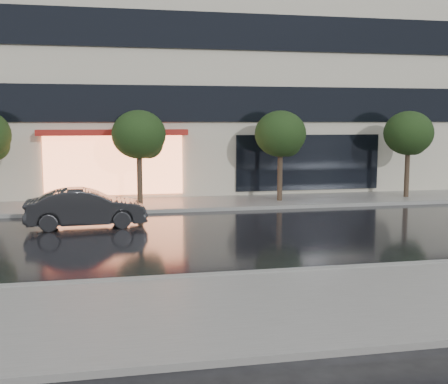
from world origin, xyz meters
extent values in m
plane|color=black|center=(0.00, 0.00, 0.00)|extent=(120.00, 120.00, 0.00)
cube|color=slate|center=(0.00, -3.25, 0.06)|extent=(60.00, 4.50, 0.12)
cube|color=slate|center=(0.00, 10.25, 0.06)|extent=(60.00, 3.50, 0.12)
cube|color=gray|center=(0.00, -1.00, 0.07)|extent=(60.00, 0.25, 0.14)
cube|color=gray|center=(0.00, 8.50, 0.07)|extent=(60.00, 0.25, 0.14)
cube|color=#BEB7A1|center=(0.00, 18.00, 9.00)|extent=(30.00, 12.00, 18.00)
cube|color=black|center=(0.00, 11.94, 4.30)|extent=(28.00, 0.12, 1.60)
cube|color=black|center=(0.00, 11.94, 7.50)|extent=(28.00, 0.12, 1.60)
cube|color=#FF8C59|center=(-4.00, 11.92, 1.60)|extent=(6.00, 0.10, 2.60)
cube|color=maroon|center=(-4.00, 11.59, 3.05)|extent=(6.40, 0.70, 0.25)
cube|color=black|center=(5.00, 11.94, 1.60)|extent=(7.00, 0.10, 2.60)
cylinder|color=#33261C|center=(-3.00, 10.00, 1.10)|extent=(0.22, 0.22, 2.20)
ellipsoid|color=black|center=(-3.00, 10.00, 3.00)|extent=(2.20, 2.20, 1.98)
sphere|color=black|center=(-2.60, 10.20, 2.60)|extent=(1.20, 1.20, 1.20)
cylinder|color=#33261C|center=(3.00, 10.00, 1.10)|extent=(0.22, 0.22, 2.20)
ellipsoid|color=black|center=(3.00, 10.00, 3.00)|extent=(2.20, 2.20, 1.98)
sphere|color=black|center=(3.40, 10.20, 2.60)|extent=(1.20, 1.20, 1.20)
cylinder|color=#33261C|center=(9.00, 10.00, 1.10)|extent=(0.22, 0.22, 2.20)
ellipsoid|color=black|center=(9.00, 10.00, 3.00)|extent=(2.20, 2.20, 1.98)
sphere|color=black|center=(9.40, 10.20, 2.60)|extent=(1.20, 1.20, 1.20)
imported|color=black|center=(-5.00, 6.00, 0.65)|extent=(4.03, 1.59, 1.31)
camera|label=1|loc=(-4.19, -13.12, 3.58)|focal=45.00mm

